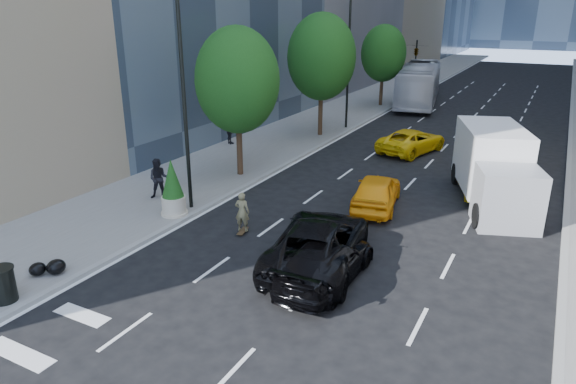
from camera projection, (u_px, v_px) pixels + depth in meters
The scene contains 22 objects.
ground at pixel (277, 287), 16.24m from camera, with size 160.00×160.00×0.00m, color black.
sidewalk_left at pixel (353, 108), 45.12m from camera, with size 6.00×120.00×0.15m, color slate.
lamp_near at pixel (186, 75), 20.39m from camera, with size 2.13×0.22×10.00m.
lamp_far at pixel (351, 47), 35.35m from camera, with size 2.13×0.22×10.00m.
tree_near at pixel (237, 81), 25.22m from camera, with size 4.20×4.20×7.46m.
tree_mid at pixel (322, 57), 33.41m from camera, with size 4.50×4.50×7.99m.
tree_far at pixel (383, 53), 44.45m from camera, with size 3.90×3.90×6.92m.
traffic_signal at pixel (416, 52), 50.88m from camera, with size 2.48×0.53×5.20m.
skateboarder at pixel (242, 214), 19.88m from camera, with size 0.58×0.38×1.58m, color #6F6945.
black_sedan_lincoln at pixel (318, 242), 17.41m from camera, with size 2.77×6.01×1.67m, color black.
black_sedan_mercedes at pixel (326, 262), 16.37m from camera, with size 1.96×4.82×1.40m, color black.
taxi_a at pixel (377, 191), 22.52m from camera, with size 1.80×4.47×1.52m, color #FF9F0D.
taxi_b at pixel (479, 180), 24.22m from camera, with size 1.47×4.21×1.39m, color yellow.
taxi_c at pixel (412, 141), 31.23m from camera, with size 2.36×5.11×1.42m, color #E7B90C.
taxi_d at pixel (501, 142), 31.20m from camera, with size 1.88×4.63×1.34m, color yellow.
city_bus at pixel (419, 84), 46.65m from camera, with size 3.07×13.12×3.65m, color silver.
box_truck at pixel (494, 167), 22.69m from camera, with size 4.65×7.37×3.32m.
pedestrian_a at pixel (159, 179), 23.13m from camera, with size 0.90×0.70×1.85m, color black.
pedestrian_b at pixel (230, 131), 32.49m from camera, with size 0.95×0.40×1.62m, color black.
trash_can at pixel (3, 285), 15.05m from camera, with size 0.69×0.69×1.03m, color black.
planter_shrub at pixel (173, 189), 21.21m from camera, with size 1.00×1.00×2.41m.
garbage_bags at pixel (49, 268), 16.66m from camera, with size 0.98×0.95×0.49m.
Camera 1 is at (7.00, -12.43, 8.34)m, focal length 32.00 mm.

